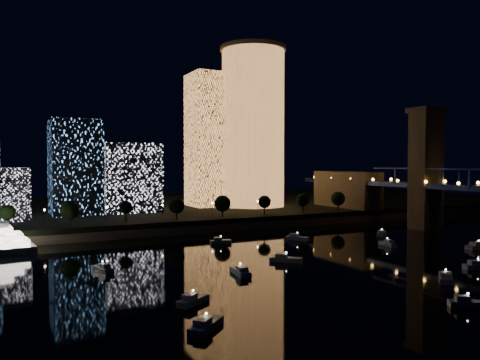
% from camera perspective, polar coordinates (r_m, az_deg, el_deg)
% --- Properties ---
extents(ground, '(520.00, 520.00, 0.00)m').
position_cam_1_polar(ground, '(128.92, 18.89, -10.21)').
color(ground, black).
rests_on(ground, ground).
extents(far_bank, '(420.00, 160.00, 5.00)m').
position_cam_1_polar(far_bank, '(265.15, -6.63, -3.32)').
color(far_bank, black).
rests_on(far_bank, ground).
extents(seawall, '(420.00, 6.00, 3.00)m').
position_cam_1_polar(seawall, '(194.23, 1.29, -5.55)').
color(seawall, '#6B5E4C').
rests_on(seawall, ground).
extents(tower_cylindrical, '(34.00, 34.00, 81.78)m').
position_cam_1_polar(tower_cylindrical, '(242.95, 1.60, 6.48)').
color(tower_cylindrical, '#ED964B').
rests_on(tower_cylindrical, far_bank).
extents(tower_rectangular, '(21.53, 21.53, 68.50)m').
position_cam_1_polar(tower_rectangular, '(244.82, -3.62, 4.86)').
color(tower_rectangular, '#ED964B').
rests_on(tower_rectangular, far_bank).
extents(midrise_blocks, '(87.97, 37.69, 40.96)m').
position_cam_1_polar(midrise_blocks, '(212.29, -21.33, 0.41)').
color(midrise_blocks, white).
rests_on(midrise_blocks, far_bank).
extents(motorboats, '(119.71, 89.24, 2.78)m').
position_cam_1_polar(motorboats, '(131.21, 11.06, -9.56)').
color(motorboats, silver).
rests_on(motorboats, ground).
extents(esplanade_trees, '(166.45, 6.93, 8.97)m').
position_cam_1_polar(esplanade_trees, '(187.59, -7.10, -3.08)').
color(esplanade_trees, black).
rests_on(esplanade_trees, far_bank).
extents(street_lamps, '(132.70, 0.70, 5.65)m').
position_cam_1_polar(street_lamps, '(191.45, -9.46, -3.42)').
color(street_lamps, black).
rests_on(street_lamps, far_bank).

